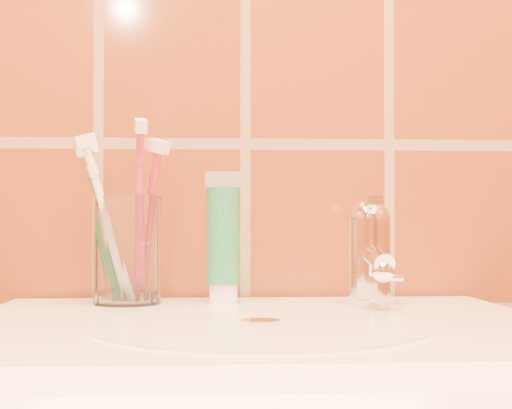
{
  "coord_description": "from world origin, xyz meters",
  "views": [
    {
      "loc": [
        -0.05,
        0.22,
        0.94
      ],
      "look_at": [
        0.01,
        1.08,
        0.96
      ],
      "focal_mm": 55.0,
      "sensor_mm": 36.0,
      "label": 1
    }
  ],
  "objects": [
    {
      "name": "toothbrush_0",
      "position": [
        -0.16,
        1.09,
        0.94
      ],
      "size": [
        0.12,
        0.11,
        0.2
      ],
      "primitive_type": null,
      "rotation": [
        0.3,
        0.0,
        -1.11
      ],
      "color": "white",
      "rests_on": "glass_tumbler"
    },
    {
      "name": "toothbrush_2",
      "position": [
        -0.12,
        1.11,
        0.94
      ],
      "size": [
        0.11,
        0.11,
        0.2
      ],
      "primitive_type": null,
      "rotation": [
        0.24,
        0.0,
        0.81
      ],
      "color": "#B6272F",
      "rests_on": "glass_tumbler"
    },
    {
      "name": "toothbrush_1",
      "position": [
        -0.12,
        1.09,
        0.95
      ],
      "size": [
        0.05,
        0.13,
        0.22
      ],
      "primitive_type": null,
      "rotation": [
        0.25,
        0.0,
        0.18
      ],
      "color": "#C0293F",
      "rests_on": "glass_tumbler"
    },
    {
      "name": "toothpaste_tube",
      "position": [
        -0.03,
        1.12,
        0.92
      ],
      "size": [
        0.04,
        0.04,
        0.15
      ],
      "rotation": [
        0.0,
        0.0,
        -0.17
      ],
      "color": "white",
      "rests_on": "pedestal_sink"
    },
    {
      "name": "faucet",
      "position": [
        0.14,
        1.09,
        0.91
      ],
      "size": [
        0.05,
        0.11,
        0.12
      ],
      "color": "white",
      "rests_on": "pedestal_sink"
    },
    {
      "name": "glass_tumbler",
      "position": [
        -0.14,
        1.12,
        0.91
      ],
      "size": [
        0.1,
        0.1,
        0.12
      ],
      "primitive_type": "cylinder",
      "rotation": [
        0.0,
        0.0,
        0.34
      ],
      "color": "white",
      "rests_on": "pedestal_sink"
    },
    {
      "name": "toothbrush_3",
      "position": [
        -0.16,
        1.12,
        0.94
      ],
      "size": [
        0.12,
        0.11,
        0.2
      ],
      "primitive_type": null,
      "rotation": [
        0.28,
        0.0,
        -2.09
      ],
      "color": "#1D6F3E",
      "rests_on": "glass_tumbler"
    }
  ]
}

